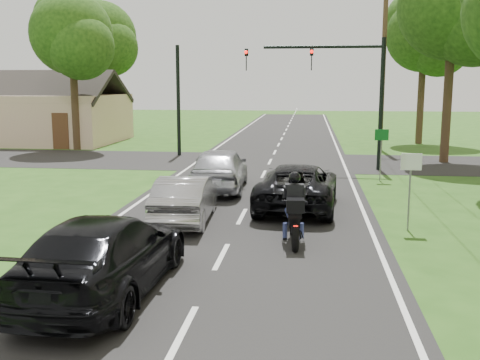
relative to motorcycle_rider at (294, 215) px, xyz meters
name	(u,v)px	position (x,y,z in m)	size (l,w,h in m)	color
ground	(221,257)	(-1.64, -1.32, -0.72)	(140.00, 140.00, 0.00)	#264D15
road	(260,182)	(-1.64, 8.68, -0.72)	(8.00, 100.00, 0.01)	black
cross_road	(270,162)	(-1.64, 14.68, -0.72)	(60.00, 7.00, 0.01)	black
motorcycle_rider	(294,215)	(0.00, 0.00, 0.00)	(0.61, 2.14, 1.84)	black
dark_suv	(298,186)	(0.00, 4.08, 0.01)	(2.38, 5.17, 1.44)	black
silver_sedan	(185,199)	(-3.19, 1.88, -0.04)	(1.42, 4.08, 1.35)	#9E9EA2
silver_suv	(220,168)	(-2.98, 6.81, 0.10)	(1.92, 4.78, 1.63)	#A7A9AF
dark_car_behind	(104,254)	(-3.50, -3.82, 0.05)	(2.13, 5.23, 1.52)	black
traffic_signal	(341,80)	(1.70, 12.68, 3.41)	(6.38, 0.44, 6.00)	black
signal_pole_far	(178,101)	(-6.84, 16.68, 2.28)	(0.20, 0.20, 6.00)	black
utility_pole_far	(383,64)	(4.56, 20.68, 4.36)	(1.60, 0.28, 10.00)	brown
sign_white	(411,173)	(3.06, 1.66, 0.87)	(0.55, 0.07, 2.12)	slate
sign_green	(381,142)	(3.26, 9.66, 0.87)	(0.55, 0.07, 2.12)	slate
tree_row_d	(461,10)	(7.46, 15.44, 6.71)	(5.76, 5.58, 10.45)	#332316
tree_row_e	(429,38)	(7.84, 24.46, 6.11)	(5.28, 5.12, 9.61)	#332316
tree_left_near	(75,39)	(-13.37, 18.47, 5.81)	(5.12, 4.96, 9.22)	#332316
tree_left_far	(103,41)	(-15.34, 28.44, 6.41)	(5.76, 5.58, 10.14)	#332316
house	(44,116)	(-17.64, 22.68, 1.04)	(10.20, 8.00, 4.84)	tan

